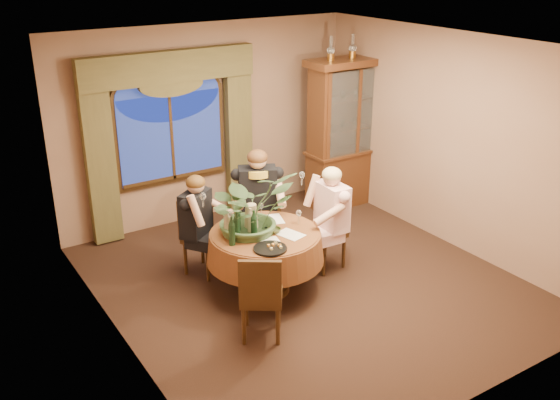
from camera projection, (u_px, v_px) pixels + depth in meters
floor at (307, 282)px, 7.49m from camera, size 5.00×5.00×0.00m
wall_back at (208, 123)px, 8.91m from camera, size 4.50×0.00×4.50m
wall_right at (450, 141)px, 8.09m from camera, size 0.00×5.00×5.00m
ceiling at (311, 45)px, 6.43m from camera, size 5.00×5.00×0.00m
window at (171, 137)px, 8.59m from camera, size 1.62×0.10×1.32m
arched_transom at (168, 81)px, 8.29m from camera, size 1.60×0.06×0.44m
drapery_left at (100, 159)px, 8.08m from camera, size 0.38×0.14×2.32m
drapery_right at (239, 135)px, 9.11m from camera, size 0.38×0.14×2.32m
swag_valance at (169, 67)px, 8.16m from camera, size 2.45×0.16×0.42m
dining_table at (265, 262)px, 7.18m from camera, size 1.47×1.47×0.75m
china_cabinet at (349, 133)px, 9.42m from camera, size 1.39×0.55×2.24m
oil_lamp_left at (331, 48)px, 8.74m from camera, size 0.11×0.11×0.34m
oil_lamp_center at (353, 46)px, 8.93m from camera, size 0.11×0.11×0.34m
oil_lamp_right at (373, 44)px, 9.13m from camera, size 0.11×0.11×0.34m
chair_right at (325, 232)px, 7.69m from camera, size 0.46×0.46×0.96m
chair_back_right at (265, 220)px, 8.00m from camera, size 0.58×0.58×0.96m
chair_back at (204, 237)px, 7.56m from camera, size 0.56×0.56×0.96m
chair_front_left at (261, 294)px, 6.31m from camera, size 0.58×0.58×0.96m
person_pink at (332, 221)px, 7.50m from camera, size 0.47×0.51×1.37m
person_back at (196, 227)px, 7.39m from camera, size 0.63×0.62×1.31m
person_scarf at (258, 205)px, 7.81m from camera, size 0.68×0.66×1.47m
stoneware_vase at (251, 217)px, 7.04m from camera, size 0.17×0.17×0.31m
centerpiece_plant at (249, 179)px, 6.84m from camera, size 0.98×1.08×0.85m
olive_bowl at (274, 230)px, 7.03m from camera, size 0.15×0.15×0.05m
cheese_platter at (270, 249)px, 6.63m from camera, size 0.36×0.36×0.02m
wine_bottle_0 at (232, 231)px, 6.69m from camera, size 0.07×0.07×0.33m
wine_bottle_1 at (227, 224)px, 6.86m from camera, size 0.07×0.07×0.33m
wine_bottle_2 at (251, 222)px, 6.90m from camera, size 0.07×0.07×0.33m
wine_bottle_3 at (238, 220)px, 6.95m from camera, size 0.07×0.07×0.33m
wine_bottle_4 at (254, 224)px, 6.85m from camera, size 0.07×0.07×0.33m
wine_bottle_5 at (237, 226)px, 6.81m from camera, size 0.07×0.07×0.33m
tasting_paper_0 at (290, 234)px, 6.98m from camera, size 0.28×0.35×0.00m
tasting_paper_1 at (274, 219)px, 7.36m from camera, size 0.29×0.35×0.00m
tasting_paper_2 at (271, 243)px, 6.78m from camera, size 0.27×0.34×0.00m
wine_glass_person_pink at (299, 217)px, 7.22m from camera, size 0.07×0.07×0.18m
wine_glass_person_back at (230, 219)px, 7.16m from camera, size 0.07×0.07×0.18m
wine_glass_person_scarf at (261, 210)px, 7.42m from camera, size 0.07×0.07×0.18m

